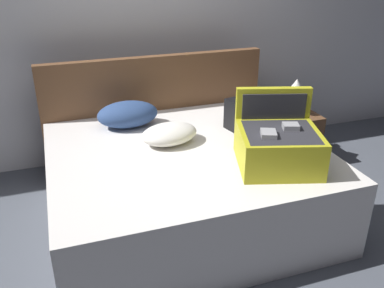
% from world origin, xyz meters
% --- Properties ---
extents(ground_plane, '(12.00, 12.00, 0.00)m').
position_xyz_m(ground_plane, '(0.00, 0.00, 0.00)').
color(ground_plane, '#4C515B').
extents(back_wall, '(8.00, 0.10, 2.60)m').
position_xyz_m(back_wall, '(0.00, 1.65, 1.30)').
color(back_wall, silver).
rests_on(back_wall, ground).
extents(bed, '(1.91, 1.67, 0.56)m').
position_xyz_m(bed, '(0.00, 0.40, 0.28)').
color(bed, silver).
rests_on(bed, ground).
extents(headboard, '(1.95, 0.08, 1.04)m').
position_xyz_m(headboard, '(0.00, 1.27, 0.52)').
color(headboard, brown).
rests_on(headboard, ground).
extents(hard_case_large, '(0.63, 0.63, 0.46)m').
position_xyz_m(hard_case_large, '(0.50, 0.00, 0.71)').
color(hard_case_large, gold).
rests_on(hard_case_large, bed).
extents(hard_case_medium, '(0.48, 0.41, 0.24)m').
position_xyz_m(hard_case_medium, '(0.65, 0.58, 0.69)').
color(hard_case_medium, black).
rests_on(hard_case_medium, bed).
extents(pillow_near_headboard, '(0.47, 0.37, 0.14)m').
position_xyz_m(pillow_near_headboard, '(-0.08, 0.55, 0.64)').
color(pillow_near_headboard, white).
rests_on(pillow_near_headboard, bed).
extents(pillow_center_head, '(0.48, 0.31, 0.20)m').
position_xyz_m(pillow_center_head, '(-0.31, 0.96, 0.67)').
color(pillow_center_head, navy).
rests_on(pillow_center_head, bed).
extents(nightstand, '(0.44, 0.40, 0.47)m').
position_xyz_m(nightstand, '(1.24, 0.98, 0.23)').
color(nightstand, brown).
rests_on(nightstand, ground).
extents(table_lamp, '(0.15, 0.15, 0.33)m').
position_xyz_m(table_lamp, '(1.24, 0.98, 0.72)').
color(table_lamp, '#3F3833').
rests_on(table_lamp, nightstand).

